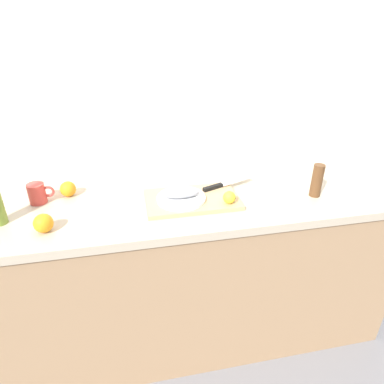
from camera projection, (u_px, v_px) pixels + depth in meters
ground_plane at (198, 328)px, 2.01m from camera, size 12.00×12.00×0.00m
back_wall at (187, 110)px, 1.72m from camera, size 3.20×0.05×2.50m
kitchen_counter at (199, 270)px, 1.80m from camera, size 2.00×0.60×0.90m
cutting_board at (192, 200)px, 1.56m from camera, size 0.43×0.26×0.02m
white_plate at (181, 198)px, 1.53m from camera, size 0.23×0.23×0.01m
fish_fillet at (181, 193)px, 1.52m from camera, size 0.17×0.07×0.04m
chef_knife at (221, 185)px, 1.66m from camera, size 0.28×0.13×0.02m
lemon_0 at (229, 197)px, 1.50m from camera, size 0.06×0.06×0.06m
coffee_mug_0 at (38, 193)px, 1.53m from camera, size 0.12×0.08×0.10m
orange_0 at (68, 189)px, 1.60m from camera, size 0.08×0.08×0.08m
orange_1 at (43, 223)px, 1.32m from camera, size 0.08×0.08×0.08m
pepper_mill at (317, 181)px, 1.58m from camera, size 0.05×0.05×0.16m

